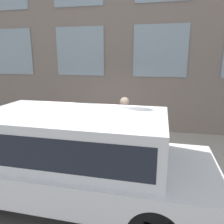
{
  "coord_description": "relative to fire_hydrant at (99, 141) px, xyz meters",
  "views": [
    {
      "loc": [
        -4.81,
        -1.52,
        2.71
      ],
      "look_at": [
        0.67,
        -0.26,
        1.31
      ],
      "focal_mm": 35.0,
      "sensor_mm": 36.0,
      "label": 1
    }
  ],
  "objects": [
    {
      "name": "fire_hydrant",
      "position": [
        0.0,
        0.0,
        0.0
      ],
      "size": [
        0.31,
        0.43,
        0.73
      ],
      "color": "gold",
      "rests_on": "sidewalk"
    },
    {
      "name": "sidewalk",
      "position": [
        0.94,
        -0.04,
        -0.45
      ],
      "size": [
        2.84,
        60.0,
        0.15
      ],
      "color": "#A8A093",
      "rests_on": "ground_plane"
    },
    {
      "name": "person",
      "position": [
        0.39,
        -0.61,
        0.55
      ],
      "size": [
        0.37,
        0.25,
        1.54
      ],
      "rotation": [
        0.0,
        0.0,
        1.03
      ],
      "color": "#726651",
      "rests_on": "sidewalk"
    },
    {
      "name": "parked_truck_white_near",
      "position": [
        -1.76,
        0.05,
        0.49
      ],
      "size": [
        2.04,
        5.38,
        1.75
      ],
      "color": "black",
      "rests_on": "ground_plane"
    },
    {
      "name": "ground_plane",
      "position": [
        -0.48,
        -0.04,
        -0.52
      ],
      "size": [
        80.0,
        80.0,
        0.0
      ],
      "primitive_type": "plane",
      "color": "#514F4C"
    }
  ]
}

